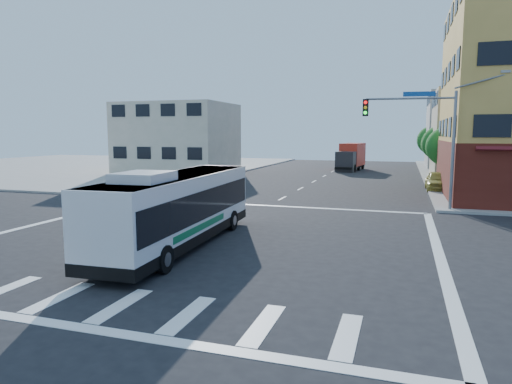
% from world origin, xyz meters
% --- Properties ---
extents(ground, '(120.00, 120.00, 0.00)m').
position_xyz_m(ground, '(0.00, 0.00, 0.00)').
color(ground, black).
rests_on(ground, ground).
extents(sidewalk_nw, '(50.00, 50.00, 0.15)m').
position_xyz_m(sidewalk_nw, '(-35.00, 35.00, 0.07)').
color(sidewalk_nw, gray).
rests_on(sidewalk_nw, ground).
extents(building_east_near, '(12.06, 10.06, 9.00)m').
position_xyz_m(building_east_near, '(16.98, 33.98, 4.51)').
color(building_east_near, '#BEB191').
rests_on(building_east_near, ground).
extents(building_east_far, '(12.06, 10.06, 10.00)m').
position_xyz_m(building_east_far, '(16.98, 47.98, 5.01)').
color(building_east_far, '#A5A5A0').
rests_on(building_east_far, ground).
extents(building_west, '(12.06, 10.06, 8.00)m').
position_xyz_m(building_west, '(-17.02, 29.98, 4.01)').
color(building_west, beige).
rests_on(building_west, ground).
extents(signal_mast_ne, '(7.91, 1.13, 8.07)m').
position_xyz_m(signal_mast_ne, '(9.08, 10.62, 4.98)').
color(signal_mast_ne, slate).
rests_on(signal_mast_ne, ground).
extents(street_tree_a, '(3.60, 3.60, 5.53)m').
position_xyz_m(street_tree_a, '(11.90, 27.92, 3.59)').
color(street_tree_a, '#362613').
rests_on(street_tree_a, ground).
extents(street_tree_b, '(3.80, 3.80, 5.79)m').
position_xyz_m(street_tree_b, '(11.90, 35.92, 3.75)').
color(street_tree_b, '#362613').
rests_on(street_tree_b, ground).
extents(street_tree_c, '(3.40, 3.40, 5.29)m').
position_xyz_m(street_tree_c, '(11.90, 43.92, 3.46)').
color(street_tree_c, '#362613').
rests_on(street_tree_c, ground).
extents(street_tree_d, '(4.00, 4.00, 6.03)m').
position_xyz_m(street_tree_d, '(11.90, 51.92, 3.88)').
color(street_tree_d, '#362613').
rests_on(street_tree_d, ground).
extents(transit_bus, '(2.81, 11.07, 3.25)m').
position_xyz_m(transit_bus, '(-0.52, -1.67, 1.59)').
color(transit_bus, black).
rests_on(transit_bus, ground).
extents(box_truck, '(2.99, 7.65, 3.35)m').
position_xyz_m(box_truck, '(1.85, 39.64, 1.63)').
color(box_truck, '#232226').
rests_on(box_truck, ground).
extents(parked_car, '(1.87, 4.58, 1.56)m').
position_xyz_m(parked_car, '(10.79, 21.22, 0.78)').
color(parked_car, gold).
rests_on(parked_car, ground).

